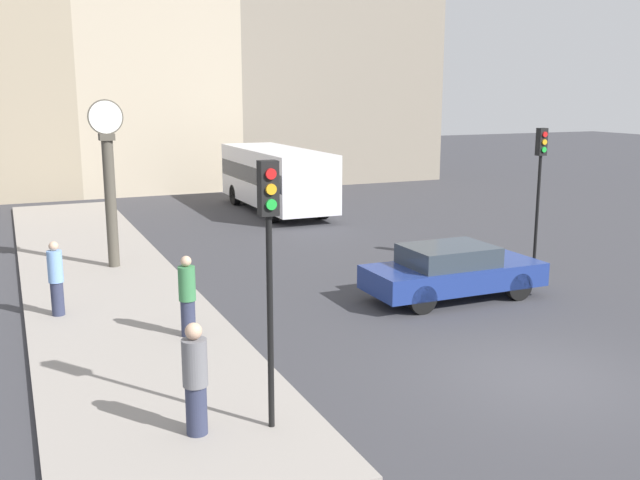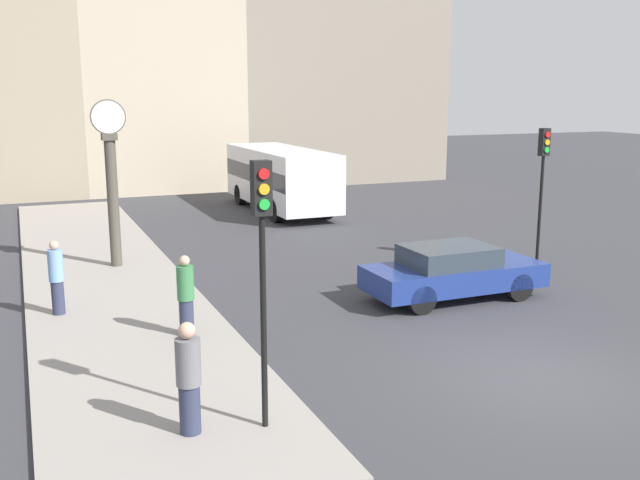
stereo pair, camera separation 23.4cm
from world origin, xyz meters
name	(u,v)px [view 1 (the left image)]	position (x,y,z in m)	size (l,w,h in m)	color
ground_plane	(538,376)	(0.00, 0.00, 0.00)	(120.00, 120.00, 0.00)	#38383D
sidewalk_corner	(98,271)	(-6.21, 10.69, 0.05)	(3.98, 25.38, 0.10)	gray
building_row	(154,40)	(-1.05, 27.55, 7.43)	(28.59, 5.00, 16.60)	gray
sedan_car	(452,271)	(1.35, 4.70, 0.68)	(4.35, 1.73, 1.32)	navy
bus_distant	(276,176)	(1.93, 18.45, 1.49)	(2.41, 7.74, 2.60)	silver
traffic_light_near	(269,241)	(-5.03, -0.10, 2.89)	(0.26, 0.24, 3.90)	black
traffic_light_far	(540,169)	(5.35, 6.44, 2.81)	(0.26, 0.24, 3.94)	black
street_clock	(110,185)	(-5.73, 10.91, 2.41)	(0.95, 0.40, 4.62)	#4C473D
pedestrian_blue_stripe	(56,278)	(-7.50, 6.80, 0.94)	(0.32, 0.32, 1.65)	#2D334C
pedestrian_grey_jacket	(195,379)	(-6.09, 0.12, 0.94)	(0.36, 0.36, 1.66)	#2D334C
pedestrian_green_hoodie	(187,296)	(-5.20, 4.31, 0.93)	(0.34, 0.34, 1.65)	#2D334C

